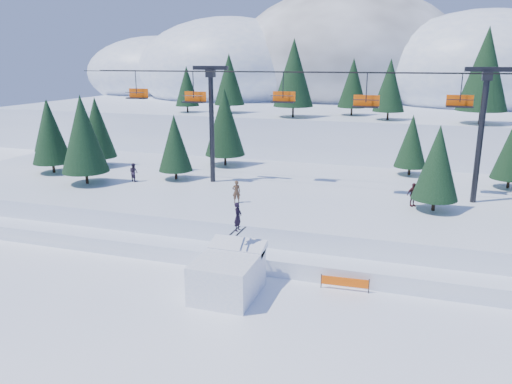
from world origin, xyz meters
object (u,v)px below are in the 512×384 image
(banner_far, at_px, (432,280))
(banner_near, at_px, (345,282))
(chairlift, at_px, (332,110))
(jump_kicker, at_px, (228,274))

(banner_far, bearing_deg, banner_near, -159.19)
(chairlift, relative_size, banner_near, 16.10)
(jump_kicker, bearing_deg, chairlift, 79.54)
(jump_kicker, height_order, banner_far, jump_kicker)
(chairlift, height_order, banner_far, chairlift)
(jump_kicker, distance_m, chairlift, 18.23)
(banner_near, relative_size, banner_far, 1.03)
(jump_kicker, relative_size, banner_near, 1.81)
(banner_near, bearing_deg, banner_far, 20.81)
(jump_kicker, distance_m, banner_far, 12.21)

